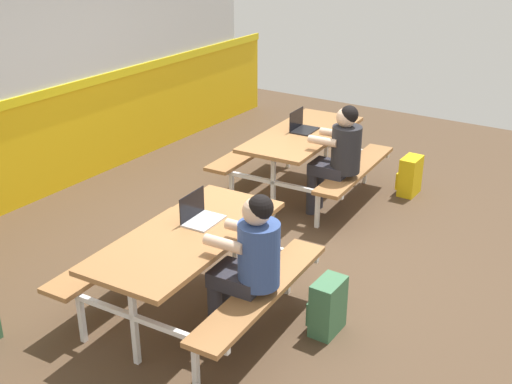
% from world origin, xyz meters
% --- Properties ---
extents(ground_plane, '(10.00, 10.00, 0.02)m').
position_xyz_m(ground_plane, '(0.00, 0.00, -0.01)').
color(ground_plane, '#4C3826').
extents(accent_backdrop, '(8.00, 0.14, 2.60)m').
position_xyz_m(accent_backdrop, '(0.00, 2.69, 1.25)').
color(accent_backdrop, yellow).
rests_on(accent_backdrop, ground).
extents(picnic_table_left, '(1.74, 1.65, 0.74)m').
position_xyz_m(picnic_table_left, '(-1.28, -0.19, 0.57)').
color(picnic_table_left, '#9E6B3D').
rests_on(picnic_table_left, ground).
extents(picnic_table_right, '(1.74, 1.65, 0.74)m').
position_xyz_m(picnic_table_right, '(1.28, 0.27, 0.57)').
color(picnic_table_right, '#9E6B3D').
rests_on(picnic_table_right, ground).
extents(student_nearer, '(0.38, 0.53, 1.21)m').
position_xyz_m(student_nearer, '(-1.29, -0.75, 0.71)').
color(student_nearer, '#2D2D38').
rests_on(student_nearer, ground).
extents(student_further, '(0.38, 0.53, 1.21)m').
position_xyz_m(student_further, '(1.01, -0.31, 0.71)').
color(student_further, '#2D2D38').
rests_on(student_further, ground).
extents(laptop_silver, '(0.33, 0.24, 0.22)m').
position_xyz_m(laptop_silver, '(-1.07, -0.14, 0.79)').
color(laptop_silver, silver).
rests_on(laptop_silver, picnic_table_left).
extents(laptop_dark, '(0.33, 0.24, 0.22)m').
position_xyz_m(laptop_dark, '(1.33, 0.31, 0.79)').
color(laptop_dark, black).
rests_on(laptop_dark, picnic_table_right).
extents(backpack_dark, '(0.30, 0.22, 0.44)m').
position_xyz_m(backpack_dark, '(1.96, -0.75, 0.22)').
color(backpack_dark, yellow).
rests_on(backpack_dark, ground).
extents(satchel_spare, '(0.30, 0.22, 0.44)m').
position_xyz_m(satchel_spare, '(-0.87, -1.18, 0.22)').
color(satchel_spare, '#3F724C').
rests_on(satchel_spare, ground).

